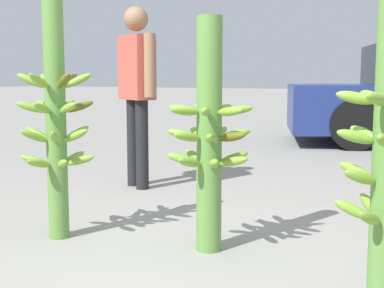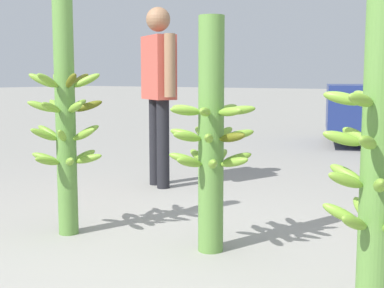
{
  "view_description": "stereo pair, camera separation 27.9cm",
  "coord_description": "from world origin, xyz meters",
  "px_view_note": "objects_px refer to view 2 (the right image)",
  "views": [
    {
      "loc": [
        1.31,
        -2.15,
        0.95
      ],
      "look_at": [
        0.01,
        0.29,
        0.61
      ],
      "focal_mm": 50.0,
      "sensor_mm": 36.0,
      "label": 1
    },
    {
      "loc": [
        1.55,
        -2.01,
        0.95
      ],
      "look_at": [
        0.01,
        0.29,
        0.61
      ],
      "focal_mm": 50.0,
      "sensor_mm": 36.0,
      "label": 2
    }
  ],
  "objects_px": {
    "banana_stalk_left": "(66,119)",
    "vendor_person": "(159,81)",
    "banana_stalk_right": "(380,144)",
    "banana_stalk_center": "(211,136)"
  },
  "relations": [
    {
      "from": "banana_stalk_left",
      "to": "vendor_person",
      "type": "bearing_deg",
      "value": 105.5
    },
    {
      "from": "banana_stalk_right",
      "to": "vendor_person",
      "type": "distance_m",
      "value": 2.78
    },
    {
      "from": "vendor_person",
      "to": "banana_stalk_left",
      "type": "bearing_deg",
      "value": 136.07
    },
    {
      "from": "vendor_person",
      "to": "banana_stalk_center",
      "type": "bearing_deg",
      "value": 166.8
    },
    {
      "from": "vendor_person",
      "to": "banana_stalk_right",
      "type": "bearing_deg",
      "value": 175.58
    },
    {
      "from": "banana_stalk_center",
      "to": "banana_stalk_left",
      "type": "bearing_deg",
      "value": -167.01
    },
    {
      "from": "banana_stalk_left",
      "to": "banana_stalk_center",
      "type": "bearing_deg",
      "value": 12.99
    },
    {
      "from": "banana_stalk_center",
      "to": "vendor_person",
      "type": "distance_m",
      "value": 1.82
    },
    {
      "from": "banana_stalk_left",
      "to": "banana_stalk_right",
      "type": "height_order",
      "value": "banana_stalk_right"
    },
    {
      "from": "banana_stalk_left",
      "to": "banana_stalk_center",
      "type": "distance_m",
      "value": 0.92
    }
  ]
}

